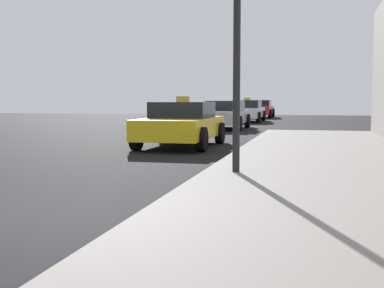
# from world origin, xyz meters

# --- Properties ---
(sidewalk) EXTENTS (4.00, 32.00, 0.15)m
(sidewalk) POSITION_xyz_m (4.00, 0.00, 0.07)
(sidewalk) COLOR gray
(sidewalk) RESTS_ON ground_plane
(car_yellow) EXTENTS (1.99, 4.02, 1.43)m
(car_yellow) POSITION_xyz_m (0.11, 9.79, 0.65)
(car_yellow) COLOR yellow
(car_yellow) RESTS_ON ground_plane
(car_silver) EXTENTS (1.95, 4.29, 1.27)m
(car_silver) POSITION_xyz_m (-0.19, 18.71, 0.65)
(car_silver) COLOR #B7B7BF
(car_silver) RESTS_ON ground_plane
(car_white) EXTENTS (1.96, 4.53, 1.43)m
(car_white) POSITION_xyz_m (-0.19, 26.26, 0.65)
(car_white) COLOR white
(car_white) RESTS_ON ground_plane
(car_red) EXTENTS (2.06, 4.09, 1.27)m
(car_red) POSITION_xyz_m (-0.20, 33.19, 0.65)
(car_red) COLOR red
(car_red) RESTS_ON ground_plane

